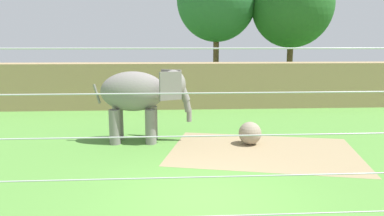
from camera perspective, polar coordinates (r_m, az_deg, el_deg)
ground_plane at (r=8.82m, az=2.05°, el=-14.05°), size 120.00×120.00×0.00m
dirt_patch at (r=12.56m, az=11.27°, el=-6.76°), size 7.05×5.57×0.01m
embankment_wall at (r=20.68m, az=-1.29°, el=3.68°), size 36.00×1.80×2.56m
elephant at (r=13.32m, az=-8.20°, el=2.14°), size 3.63×1.53×2.69m
enrichment_ball at (r=13.21m, az=9.25°, el=-3.99°), size 0.83×0.83×0.83m
cable_fence at (r=4.99m, az=6.02°, el=-10.39°), size 11.57×0.28×3.71m
tree_far_left at (r=28.08m, az=3.96°, el=16.88°), size 6.01×6.01×10.08m
tree_left_of_centre at (r=28.06m, az=15.73°, el=15.54°), size 5.90×5.90×9.53m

